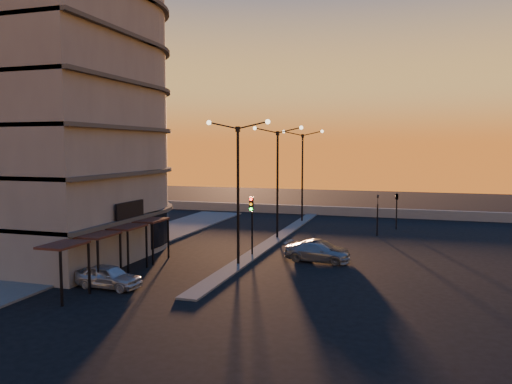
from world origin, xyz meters
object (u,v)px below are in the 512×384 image
Objects in this scene: streetlamp_mid at (278,173)px; car_sedan at (319,250)px; traffic_light_main at (252,216)px; car_wagon at (317,252)px; car_hatchback at (109,276)px.

streetlamp_mid is 2.38× the size of car_sedan.
streetlamp_mid is 7.62m from traffic_light_main.
car_wagon is at bearing -2.70° from traffic_light_main.
car_wagon is (9.85, 9.77, 0.00)m from car_hatchback.
car_sedan is (4.80, 0.35, -2.23)m from traffic_light_main.
traffic_light_main is at bearing 92.01° from car_wagon.
streetlamp_mid is 2.51× the size of car_hatchback.
traffic_light_main is at bearing -23.40° from car_hatchback.
car_hatchback is (-5.08, -9.99, -2.24)m from traffic_light_main.
streetlamp_mid is at bearing 43.11° from car_sedan.
streetlamp_mid reaches higher than traffic_light_main.
streetlamp_mid is at bearing 90.00° from traffic_light_main.
traffic_light_main reaches higher than car_wagon.
traffic_light_main is 11.43m from car_hatchback.
car_hatchback is 13.87m from car_wagon.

